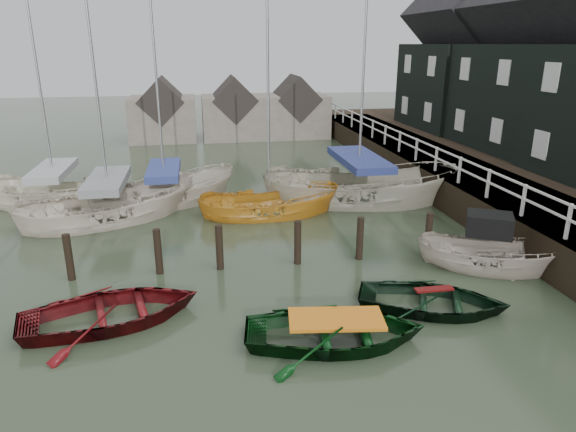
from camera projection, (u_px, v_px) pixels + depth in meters
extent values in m
plane|color=#283320|center=(274.00, 314.00, 13.05)|extent=(120.00, 120.00, 0.00)
cube|color=black|center=(446.00, 161.00, 23.50)|extent=(3.00, 32.00, 0.20)
cube|color=silver|center=(417.00, 140.00, 22.92)|extent=(0.06, 32.00, 0.06)
cube|color=silver|center=(416.00, 148.00, 23.04)|extent=(0.06, 32.00, 0.06)
cube|color=black|center=(549.00, 185.00, 24.85)|extent=(14.00, 38.00, 1.50)
cube|color=black|center=(536.00, 97.00, 25.44)|extent=(6.00, 7.00, 5.00)
cube|color=black|center=(550.00, 5.00, 24.09)|extent=(6.11, 7.14, 6.11)
cube|color=black|center=(466.00, 86.00, 31.98)|extent=(6.40, 7.00, 5.00)
cube|color=black|center=(474.00, 13.00, 30.62)|extent=(6.52, 7.14, 6.52)
cylinder|color=black|center=(70.00, 264.00, 14.78)|extent=(0.22, 0.22, 1.80)
cylinder|color=black|center=(159.00, 258.00, 15.19)|extent=(0.22, 0.22, 1.80)
cylinder|color=black|center=(220.00, 254.00, 15.49)|extent=(0.22, 0.22, 1.80)
cylinder|color=black|center=(298.00, 248.00, 15.88)|extent=(0.22, 0.22, 1.80)
cylinder|color=black|center=(360.00, 244.00, 16.21)|extent=(0.22, 0.22, 1.80)
cylinder|color=black|center=(428.00, 240.00, 16.59)|extent=(0.22, 0.22, 1.80)
cube|color=#665B51|center=(163.00, 119.00, 36.18)|extent=(4.50, 4.00, 3.00)
cube|color=#282321|center=(162.00, 100.00, 35.76)|extent=(3.18, 4.08, 3.18)
cube|color=#665B51|center=(234.00, 117.00, 37.00)|extent=(4.50, 4.00, 3.00)
cube|color=#282321|center=(233.00, 99.00, 36.58)|extent=(3.18, 4.08, 3.18)
cube|color=#665B51|center=(295.00, 116.00, 37.74)|extent=(4.50, 4.00, 3.00)
cube|color=#282321|center=(295.00, 98.00, 37.33)|extent=(3.18, 4.08, 3.18)
imported|color=#560C0F|center=(114.00, 322.00, 12.66)|extent=(4.85, 3.95, 0.88)
imported|color=black|center=(335.00, 342.00, 11.80)|extent=(4.51, 3.50, 0.86)
imported|color=black|center=(432.00, 309.00, 13.26)|extent=(4.52, 3.94, 0.78)
imported|color=beige|center=(487.00, 269.00, 15.61)|extent=(4.48, 3.40, 1.63)
cube|color=black|center=(489.00, 224.00, 15.35)|extent=(1.62, 1.50, 0.65)
imported|color=beige|center=(111.00, 220.00, 19.97)|extent=(7.33, 5.05, 2.65)
cylinder|color=#B2B2B7|center=(95.00, 77.00, 18.25)|extent=(0.10, 0.10, 7.89)
cube|color=gray|center=(107.00, 181.00, 19.47)|extent=(4.01, 2.74, 0.30)
imported|color=beige|center=(166.00, 204.00, 21.94)|extent=(6.89, 4.79, 2.49)
cylinder|color=#B2B2B7|center=(155.00, 66.00, 20.12)|extent=(0.10, 0.10, 8.66)
cube|color=navy|center=(164.00, 170.00, 21.46)|extent=(3.77, 2.60, 0.30)
imported|color=orange|center=(270.00, 215.00, 20.60)|extent=(5.66, 2.17, 2.18)
cylinder|color=#B2B2B7|center=(268.00, 83.00, 18.96)|extent=(0.10, 0.10, 7.87)
imported|color=beige|center=(358.00, 202.00, 22.28)|extent=(8.78, 5.04, 3.20)
cylinder|color=#B2B2B7|center=(365.00, 43.00, 20.19)|extent=(0.10, 0.10, 9.57)
cube|color=navy|center=(359.00, 159.00, 21.68)|extent=(4.82, 2.72, 0.30)
imported|color=beige|center=(58.00, 206.00, 21.68)|extent=(7.14, 4.68, 2.58)
cylinder|color=#B2B2B7|center=(40.00, 85.00, 20.10)|extent=(0.10, 0.10, 7.11)
cube|color=#9A9BA0|center=(52.00, 171.00, 21.19)|extent=(3.91, 2.53, 0.30)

